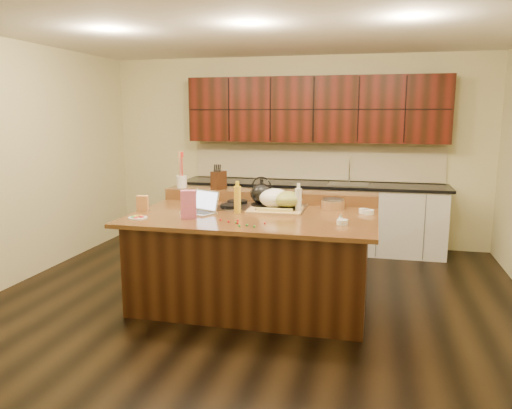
# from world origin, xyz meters

# --- Properties ---
(room) EXTENTS (5.52, 5.02, 2.72)m
(room) POSITION_xyz_m (0.00, 0.00, 1.35)
(room) COLOR black
(room) RESTS_ON ground
(island) EXTENTS (2.40, 1.60, 0.92)m
(island) POSITION_xyz_m (0.00, 0.00, 0.46)
(island) COLOR black
(island) RESTS_ON ground
(back_ledge) EXTENTS (2.40, 0.30, 0.12)m
(back_ledge) POSITION_xyz_m (0.00, 0.70, 0.98)
(back_ledge) COLOR black
(back_ledge) RESTS_ON island
(cooktop) EXTENTS (0.92, 0.52, 0.05)m
(cooktop) POSITION_xyz_m (0.00, 0.30, 0.94)
(cooktop) COLOR gray
(cooktop) RESTS_ON island
(back_counter) EXTENTS (3.70, 0.66, 2.40)m
(back_counter) POSITION_xyz_m (0.30, 2.23, 0.98)
(back_counter) COLOR silver
(back_counter) RESTS_ON ground
(kettle) EXTENTS (0.31, 0.31, 0.21)m
(kettle) POSITION_xyz_m (0.00, 0.30, 1.07)
(kettle) COLOR black
(kettle) RESTS_ON cooktop
(green_bowl) EXTENTS (0.32, 0.32, 0.16)m
(green_bowl) POSITION_xyz_m (0.30, 0.17, 1.05)
(green_bowl) COLOR olive
(green_bowl) RESTS_ON cooktop
(laptop) EXTENTS (0.39, 0.36, 0.22)m
(laptop) POSITION_xyz_m (-0.52, -0.10, 0.98)
(laptop) COLOR #B7B7BC
(laptop) RESTS_ON island
(oil_bottle) EXTENTS (0.09, 0.09, 0.27)m
(oil_bottle) POSITION_xyz_m (-0.17, -0.02, 1.06)
(oil_bottle) COLOR gold
(oil_bottle) RESTS_ON island
(vinegar_bottle) EXTENTS (0.08, 0.08, 0.25)m
(vinegar_bottle) POSITION_xyz_m (0.42, 0.11, 1.04)
(vinegar_bottle) COLOR silver
(vinegar_bottle) RESTS_ON island
(wooden_tray) EXTENTS (0.57, 0.45, 0.22)m
(wooden_tray) POSITION_xyz_m (0.16, 0.20, 1.02)
(wooden_tray) COLOR tan
(wooden_tray) RESTS_ON island
(ramekin_a) EXTENTS (0.12, 0.12, 0.04)m
(ramekin_a) POSITION_xyz_m (0.88, -0.31, 0.94)
(ramekin_a) COLOR white
(ramekin_a) RESTS_ON island
(ramekin_b) EXTENTS (0.12, 0.12, 0.04)m
(ramekin_b) POSITION_xyz_m (1.06, 0.26, 0.94)
(ramekin_b) COLOR white
(ramekin_b) RESTS_ON island
(ramekin_c) EXTENTS (0.13, 0.13, 0.04)m
(ramekin_c) POSITION_xyz_m (1.11, 0.22, 0.94)
(ramekin_c) COLOR white
(ramekin_c) RESTS_ON island
(strainer_bowl) EXTENTS (0.27, 0.27, 0.09)m
(strainer_bowl) POSITION_xyz_m (0.74, 0.40, 0.97)
(strainer_bowl) COLOR #996B3F
(strainer_bowl) RESTS_ON island
(kitchen_timer) EXTENTS (0.10, 0.10, 0.07)m
(kitchen_timer) POSITION_xyz_m (0.86, -0.17, 0.96)
(kitchen_timer) COLOR silver
(kitchen_timer) RESTS_ON island
(pink_bag) EXTENTS (0.16, 0.12, 0.27)m
(pink_bag) POSITION_xyz_m (-0.55, -0.39, 1.05)
(pink_bag) COLOR #D1628D
(pink_bag) RESTS_ON island
(candy_plate) EXTENTS (0.21, 0.21, 0.01)m
(candy_plate) POSITION_xyz_m (-1.02, -0.50, 0.93)
(candy_plate) COLOR white
(candy_plate) RESTS_ON island
(package_box) EXTENTS (0.13, 0.10, 0.15)m
(package_box) POSITION_xyz_m (-1.15, -0.13, 1.00)
(package_box) COLOR #C88646
(package_box) RESTS_ON island
(utensil_crock) EXTENTS (0.13, 0.13, 0.14)m
(utensil_crock) POSITION_xyz_m (-1.05, 0.70, 1.11)
(utensil_crock) COLOR white
(utensil_crock) RESTS_ON back_ledge
(knife_block) EXTENTS (0.16, 0.20, 0.21)m
(knife_block) POSITION_xyz_m (-0.60, 0.70, 1.14)
(knife_block) COLOR black
(knife_block) RESTS_ON back_ledge
(gumdrop_0) EXTENTS (0.02, 0.02, 0.02)m
(gumdrop_0) POSITION_xyz_m (-0.06, -0.41, 0.93)
(gumdrop_0) COLOR red
(gumdrop_0) RESTS_ON island
(gumdrop_1) EXTENTS (0.02, 0.02, 0.02)m
(gumdrop_1) POSITION_xyz_m (-0.05, -0.50, 0.93)
(gumdrop_1) COLOR #198C26
(gumdrop_1) RESTS_ON island
(gumdrop_2) EXTENTS (0.02, 0.02, 0.02)m
(gumdrop_2) POSITION_xyz_m (-0.04, -0.50, 0.93)
(gumdrop_2) COLOR red
(gumdrop_2) RESTS_ON island
(gumdrop_3) EXTENTS (0.02, 0.02, 0.02)m
(gumdrop_3) POSITION_xyz_m (0.06, -0.57, 0.93)
(gumdrop_3) COLOR #198C26
(gumdrop_3) RESTS_ON island
(gumdrop_4) EXTENTS (0.02, 0.02, 0.02)m
(gumdrop_4) POSITION_xyz_m (-0.14, -0.47, 0.93)
(gumdrop_4) COLOR red
(gumdrop_4) RESTS_ON island
(gumdrop_5) EXTENTS (0.02, 0.02, 0.02)m
(gumdrop_5) POSITION_xyz_m (0.01, -0.61, 0.93)
(gumdrop_5) COLOR #198C26
(gumdrop_5) RESTS_ON island
(gumdrop_6) EXTENTS (0.02, 0.02, 0.02)m
(gumdrop_6) POSITION_xyz_m (0.20, -0.46, 0.93)
(gumdrop_6) COLOR red
(gumdrop_6) RESTS_ON island
(gumdrop_7) EXTENTS (0.02, 0.02, 0.02)m
(gumdrop_7) POSITION_xyz_m (0.14, -0.61, 0.93)
(gumdrop_7) COLOR #198C26
(gumdrop_7) RESTS_ON island
(gumdrop_8) EXTENTS (0.02, 0.02, 0.02)m
(gumdrop_8) POSITION_xyz_m (-0.22, -0.41, 0.93)
(gumdrop_8) COLOR red
(gumdrop_8) RESTS_ON island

